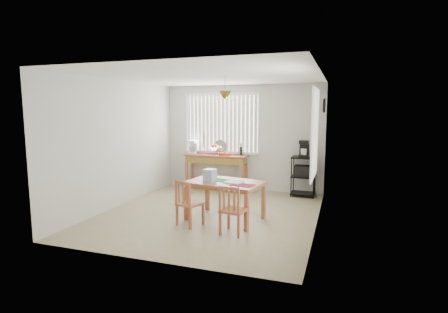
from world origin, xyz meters
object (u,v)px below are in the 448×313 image
(sideboard, at_px, (216,163))
(chair_right, at_px, (232,210))
(dining_table, at_px, (225,186))
(cart_items, at_px, (304,149))
(chair_left, at_px, (188,203))
(wire_cart, at_px, (303,172))

(sideboard, height_order, chair_right, sideboard)
(dining_table, bearing_deg, chair_right, -62.55)
(cart_items, height_order, chair_left, cart_items)
(wire_cart, height_order, chair_left, wire_cart)
(chair_right, bearing_deg, chair_left, 169.59)
(wire_cart, height_order, dining_table, wire_cart)
(cart_items, height_order, dining_table, cart_items)
(wire_cart, bearing_deg, chair_right, -105.28)
(sideboard, bearing_deg, chair_left, -79.69)
(cart_items, bearing_deg, chair_left, -120.58)
(chair_left, bearing_deg, cart_items, 59.42)
(sideboard, xyz_separation_m, chair_left, (0.51, -2.79, -0.27))
(chair_left, relative_size, chair_right, 0.99)
(sideboard, relative_size, wire_cart, 1.69)
(wire_cart, bearing_deg, dining_table, -117.46)
(wire_cart, bearing_deg, cart_items, 90.00)
(cart_items, relative_size, chair_right, 0.47)
(chair_right, bearing_deg, wire_cart, 74.72)
(sideboard, height_order, dining_table, sideboard)
(chair_right, bearing_deg, sideboard, 114.66)
(wire_cart, distance_m, dining_table, 2.52)
(dining_table, relative_size, chair_left, 1.80)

